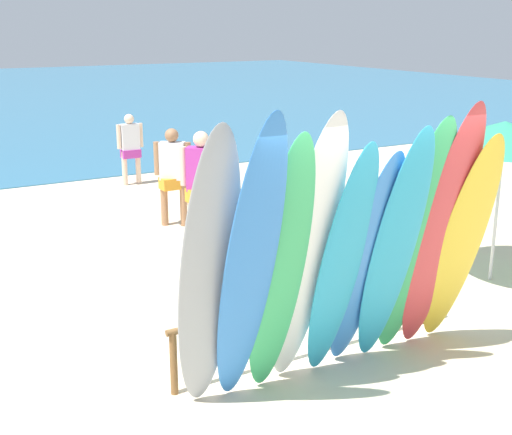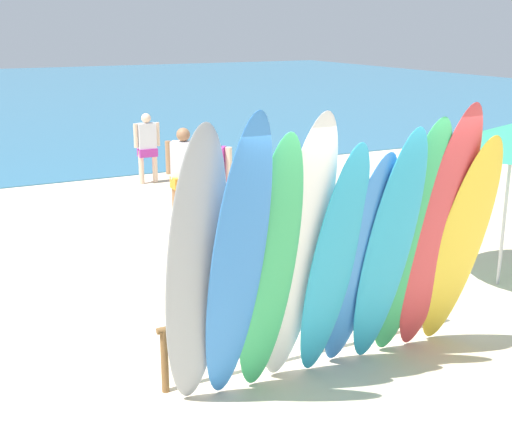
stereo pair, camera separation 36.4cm
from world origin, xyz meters
name	(u,v)px [view 1 (the left image)]	position (x,y,z in m)	size (l,w,h in m)	color
ground	(25,147)	(0.00, 14.00, 0.00)	(60.00, 60.00, 0.00)	beige
surfboard_rack	(314,308)	(0.00, 0.00, 0.52)	(3.20, 0.07, 0.65)	brown
surfboard_grey_0	(209,276)	(-1.42, -0.51, 1.31)	(0.51, 0.07, 2.67)	#999EA3
surfboard_blue_1	(250,269)	(-1.11, -0.65, 1.35)	(0.47, 0.08, 2.81)	#337AD1
surfboard_green_2	(280,270)	(-0.76, -0.57, 1.25)	(0.51, 0.07, 2.56)	#38B266
surfboard_white_3	(308,255)	(-0.46, -0.53, 1.32)	(0.56, 0.07, 2.73)	white
surfboard_teal_4	(341,265)	(-0.12, -0.57, 1.19)	(0.50, 0.08, 2.44)	#289EC6
surfboard_blue_5	(366,263)	(0.21, -0.52, 1.13)	(0.54, 0.07, 2.34)	#337AD1
surfboard_teal_6	(394,251)	(0.45, -0.62, 1.24)	(0.48, 0.06, 2.57)	#289EC6
surfboard_green_7	(415,241)	(0.78, -0.55, 1.26)	(0.58, 0.07, 2.60)	#38B266
surfboard_red_8	(441,232)	(1.08, -0.59, 1.32)	(0.56, 0.06, 2.72)	#D13D42
surfboard_yellow_9	(461,242)	(1.37, -0.59, 1.16)	(0.56, 0.07, 2.42)	yellow
beachgoer_midbeach	(173,170)	(0.61, 5.03, 0.95)	(0.53, 0.41, 1.64)	#9E704C
beachgoer_by_water	(202,180)	(0.60, 3.88, 1.01)	(0.55, 0.44, 1.75)	beige
beachgoer_photographing	(130,144)	(1.04, 8.29, 0.86)	(0.56, 0.24, 1.48)	beige
beach_chair_red	(384,216)	(3.06, 2.55, 0.42)	(0.68, 0.84, 0.80)	#B7B7BC
beach_umbrella	(504,135)	(3.27, 0.61, 1.94)	(1.93, 1.93, 2.11)	silver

